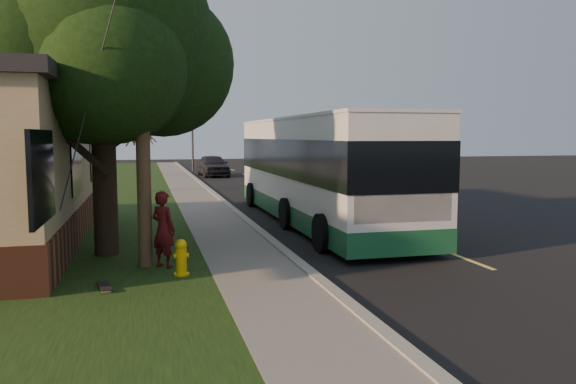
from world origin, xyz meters
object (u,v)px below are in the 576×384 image
object	(u,v)px
fire_hydrant	(181,257)
leafy_tree	(102,38)
utility_pole	(140,53)
bare_tree_near	(139,151)
skateboarder	(163,229)
traffic_signal	(192,133)
skateboard_main	(104,286)
transit_bus	(318,167)
distant_car	(213,165)
bare_tree_far	(148,149)

from	to	relation	value
fire_hydrant	leafy_tree	bearing A→B (deg)	120.67
utility_pole	bare_tree_near	size ratio (longest dim) A/B	2.11
leafy_tree	skateboarder	xyz separation A→B (m)	(1.25, -1.86, -4.27)
traffic_signal	skateboard_main	bearing A→B (deg)	-97.47
bare_tree_near	fire_hydrant	bearing A→B (deg)	-87.14
transit_bus	fire_hydrant	bearing A→B (deg)	-127.52
fire_hydrant	leafy_tree	size ratio (longest dim) A/B	0.09
traffic_signal	skateboarder	xyz separation A→B (m)	(-3.42, -33.21, -2.27)
utility_pole	bare_tree_near	distance (m)	17.19
traffic_signal	skateboard_main	distance (m)	35.14
skateboarder	distant_car	distance (m)	28.53
traffic_signal	utility_pole	bearing A→B (deg)	-96.58
utility_pole	skateboarder	xyz separation A→B (m)	(0.39, -0.20, -3.73)
leafy_tree	transit_bus	distance (m)	8.18
utility_pole	bare_tree_far	bearing A→B (deg)	89.40
leafy_tree	bare_tree_far	bearing A→B (deg)	87.55
utility_pole	traffic_signal	xyz separation A→B (m)	(3.81, 33.01, -1.47)
bare_tree_far	traffic_signal	size ratio (longest dim) A/B	0.73
leafy_tree	skateboarder	bearing A→B (deg)	-56.05
leafy_tree	distant_car	size ratio (longest dim) A/B	1.68
fire_hydrant	transit_bus	size ratio (longest dim) A/B	0.06
bare_tree_near	traffic_signal	xyz separation A→B (m)	(4.00, 16.00, 1.01)
traffic_signal	skateboarder	bearing A→B (deg)	-95.88
bare_tree_near	bare_tree_far	xyz separation A→B (m)	(0.50, 12.00, -0.15)
leafy_tree	skateboarder	world-z (taller)	leafy_tree
utility_pole	skateboarder	distance (m)	3.76
transit_bus	distant_car	world-z (taller)	transit_bus
leafy_tree	skateboarder	distance (m)	4.82
bare_tree_near	skateboard_main	distance (m)	18.83
leafy_tree	transit_bus	world-z (taller)	leafy_tree
bare_tree_near	transit_bus	world-z (taller)	bare_tree_near
skateboard_main	distant_car	xyz separation A→B (m)	(5.55, 29.70, 0.67)
utility_pole	traffic_signal	bearing A→B (deg)	83.42
leafy_tree	bare_tree_near	xyz separation A→B (m)	(0.67, 15.35, -3.02)
utility_pole	distant_car	size ratio (longest dim) A/B	1.96
utility_pole	bare_tree_near	xyz separation A→B (m)	(-0.19, 17.01, -2.48)
skateboarder	fire_hydrant	bearing A→B (deg)	156.79
bare_tree_near	distant_car	distance (m)	12.14
transit_bus	skateboarder	size ratio (longest dim) A/B	7.80
bare_tree_far	distant_car	world-z (taller)	bare_tree_far
bare_tree_far	distant_car	xyz separation A→B (m)	(4.50, -1.02, -1.21)
leafy_tree	distant_car	world-z (taller)	leafy_tree
bare_tree_near	transit_bus	distance (m)	12.98
fire_hydrant	utility_pole	distance (m)	4.37
fire_hydrant	bare_tree_far	bearing A→B (deg)	90.76
leafy_tree	transit_bus	bearing A→B (deg)	30.02
skateboarder	distant_car	world-z (taller)	skateboarder
utility_pole	distant_car	xyz separation A→B (m)	(4.81, 27.99, -3.84)
transit_bus	distant_car	bearing A→B (deg)	92.06
utility_pole	transit_bus	bearing A→B (deg)	43.88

